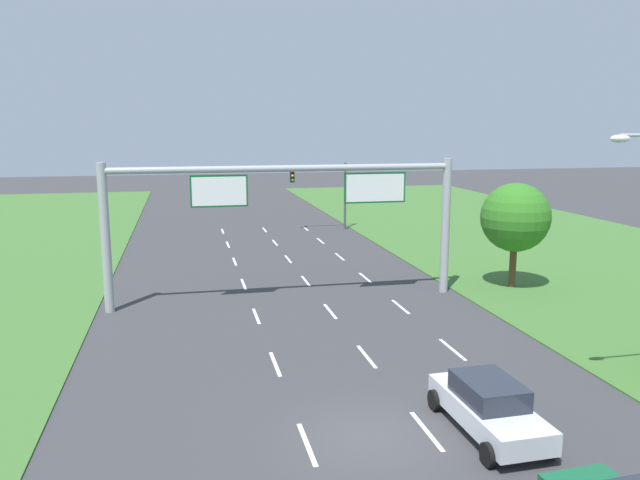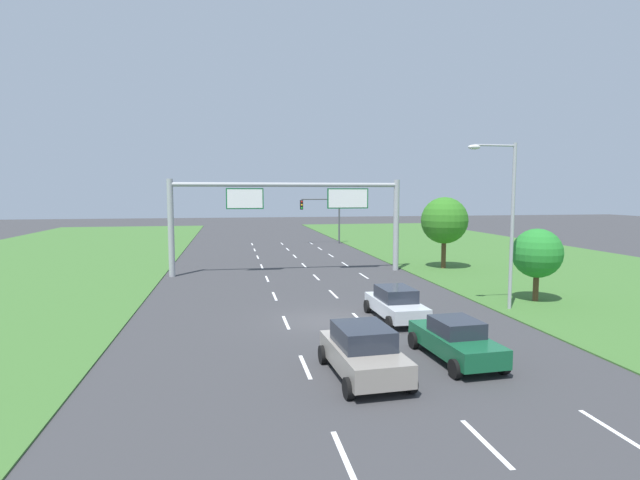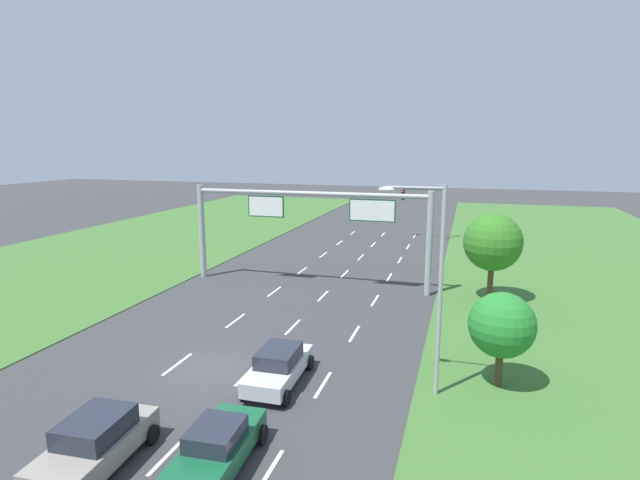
{
  "view_description": "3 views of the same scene",
  "coord_description": "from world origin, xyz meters",
  "px_view_note": "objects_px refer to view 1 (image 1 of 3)",
  "views": [
    {
      "loc": [
        -4.8,
        -15.55,
        8.61
      ],
      "look_at": [
        1.22,
        11.82,
        3.48
      ],
      "focal_mm": 35.0,
      "sensor_mm": 36.0,
      "label": 1
    },
    {
      "loc": [
        -4.22,
        -22.61,
        6.01
      ],
      "look_at": [
        1.87,
        11.16,
        2.75
      ],
      "focal_mm": 28.0,
      "sensor_mm": 36.0,
      "label": 2
    },
    {
      "loc": [
        10.7,
        -18.7,
        9.98
      ],
      "look_at": [
        1.18,
        13.19,
        3.55
      ],
      "focal_mm": 28.0,
      "sensor_mm": 36.0,
      "label": 3
    }
  ],
  "objects_px": {
    "sign_gantry": "(289,204)",
    "traffic_light_mast": "(323,184)",
    "roadside_tree_mid": "(515,218)",
    "car_lead_silver": "(488,406)"
  },
  "relations": [
    {
      "from": "sign_gantry",
      "to": "traffic_light_mast",
      "type": "height_order",
      "value": "sign_gantry"
    },
    {
      "from": "car_lead_silver",
      "to": "sign_gantry",
      "type": "relative_size",
      "value": 0.26
    },
    {
      "from": "sign_gantry",
      "to": "roadside_tree_mid",
      "type": "relative_size",
      "value": 3.04
    },
    {
      "from": "sign_gantry",
      "to": "roadside_tree_mid",
      "type": "xyz_separation_m",
      "value": [
        12.14,
        -0.03,
        -1.05
      ]
    },
    {
      "from": "car_lead_silver",
      "to": "sign_gantry",
      "type": "xyz_separation_m",
      "value": [
        -3.22,
        14.59,
        4.09
      ]
    },
    {
      "from": "car_lead_silver",
      "to": "traffic_light_mast",
      "type": "height_order",
      "value": "traffic_light_mast"
    },
    {
      "from": "traffic_light_mast",
      "to": "roadside_tree_mid",
      "type": "bearing_deg",
      "value": -74.44
    },
    {
      "from": "car_lead_silver",
      "to": "sign_gantry",
      "type": "distance_m",
      "value": 15.5
    },
    {
      "from": "roadside_tree_mid",
      "to": "car_lead_silver",
      "type": "bearing_deg",
      "value": -121.49
    },
    {
      "from": "sign_gantry",
      "to": "traffic_light_mast",
      "type": "bearing_deg",
      "value": 73.06
    }
  ]
}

